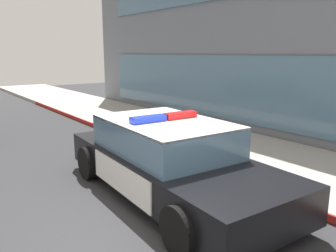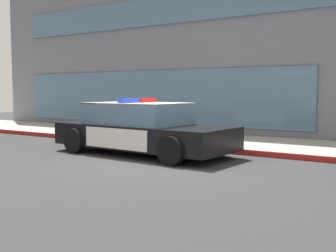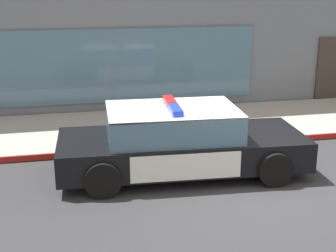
{
  "view_description": "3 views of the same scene",
  "coord_description": "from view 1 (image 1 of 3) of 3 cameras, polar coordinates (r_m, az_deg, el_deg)",
  "views": [
    {
      "loc": [
        3.43,
        -2.98,
        2.59
      ],
      "look_at": [
        -2.31,
        1.32,
        1.03
      ],
      "focal_mm": 36.29,
      "sensor_mm": 36.0,
      "label": 1
    },
    {
      "loc": [
        5.42,
        -8.23,
        1.68
      ],
      "look_at": [
        -1.58,
        2.27,
        0.62
      ],
      "focal_mm": 44.36,
      "sensor_mm": 36.0,
      "label": 2
    },
    {
      "loc": [
        -3.55,
        -8.55,
        3.87
      ],
      "look_at": [
        -1.47,
        0.95,
        0.91
      ],
      "focal_mm": 52.23,
      "sensor_mm": 36.0,
      "label": 3
    }
  ],
  "objects": [
    {
      "name": "sidewalk",
      "position": [
        7.85,
        24.44,
        -7.58
      ],
      "size": [
        48.0,
        3.37,
        0.15
      ],
      "primitive_type": "cube",
      "color": "#A39E93",
      "rests_on": "ground"
    },
    {
      "name": "police_cruiser",
      "position": [
        6.24,
        0.14,
        -5.54
      ],
      "size": [
        5.08,
        2.37,
        1.49
      ],
      "rotation": [
        0.0,
        0.0,
        -0.06
      ],
      "color": "black",
      "rests_on": "ground"
    },
    {
      "name": "ground",
      "position": [
        5.23,
        3.75,
        -17.43
      ],
      "size": [
        48.0,
        48.0,
        0.0
      ],
      "primitive_type": "plane",
      "color": "#303033"
    },
    {
      "name": "fire_hydrant",
      "position": [
        7.92,
        8.46,
        -3.16
      ],
      "size": [
        0.34,
        0.39,
        0.73
      ],
      "color": "red",
      "rests_on": "sidewalk"
    },
    {
      "name": "curb_red_paint",
      "position": [
        6.48,
        16.98,
        -11.12
      ],
      "size": [
        28.8,
        0.04,
        0.14
      ],
      "primitive_type": "cube",
      "color": "maroon",
      "rests_on": "ground"
    }
  ]
}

